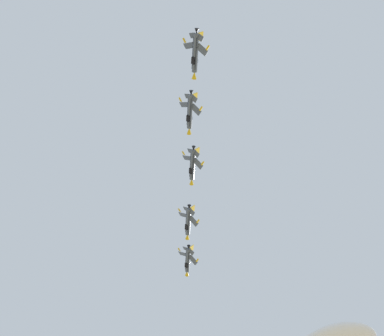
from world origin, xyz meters
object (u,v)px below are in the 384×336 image
at_px(fighter_jet_left_wing, 188,222).
at_px(fighter_jet_left_outer, 190,113).
at_px(fighter_jet_right_wing, 193,166).
at_px(fighter_jet_right_outer, 195,54).
at_px(fighter_jet_lead, 188,261).

height_order(fighter_jet_left_wing, fighter_jet_left_outer, fighter_jet_left_outer).
height_order(fighter_jet_right_wing, fighter_jet_left_outer, fighter_jet_right_wing).
bearing_deg(fighter_jet_left_wing, fighter_jet_right_wing, -88.82).
relative_size(fighter_jet_right_wing, fighter_jet_right_outer, 1.00).
xyz_separation_m(fighter_jet_left_wing, fighter_jet_right_outer, (31.88, -56.19, 0.90)).
xyz_separation_m(fighter_jet_lead, fighter_jet_right_outer, (41.82, -74.80, -1.13)).
bearing_deg(fighter_jet_right_outer, fighter_jet_left_outer, 91.73).
height_order(fighter_jet_left_wing, fighter_jet_right_wing, fighter_jet_right_wing).
height_order(fighter_jet_lead, fighter_jet_right_wing, fighter_jet_right_wing).
height_order(fighter_jet_left_outer, fighter_jet_right_outer, fighter_jet_left_outer).
height_order(fighter_jet_lead, fighter_jet_left_outer, fighter_jet_left_outer).
bearing_deg(fighter_jet_left_outer, fighter_jet_lead, 88.07).
xyz_separation_m(fighter_jet_left_outer, fighter_jet_right_outer, (11.08, -17.75, -2.36)).
relative_size(fighter_jet_lead, fighter_jet_left_outer, 1.00).
bearing_deg(fighter_jet_left_wing, fighter_jet_right_outer, -90.68).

